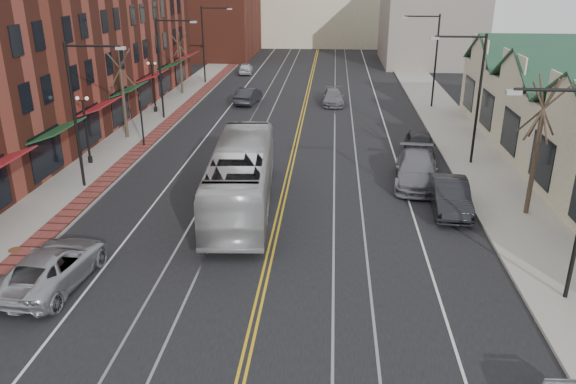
% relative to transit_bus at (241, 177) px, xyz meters
% --- Properties ---
extents(sidewalk_left, '(4.00, 120.00, 0.15)m').
position_rel_transit_bus_xyz_m(sidewalk_left, '(-9.96, 6.10, -1.63)').
color(sidewalk_left, gray).
rests_on(sidewalk_left, ground).
extents(sidewalk_right, '(4.00, 120.00, 0.15)m').
position_rel_transit_bus_xyz_m(sidewalk_right, '(14.04, 6.10, -1.63)').
color(sidewalk_right, gray).
rests_on(sidewalk_right, ground).
extents(building_left, '(10.00, 50.00, 11.00)m').
position_rel_transit_bus_xyz_m(building_left, '(-16.96, 13.10, 3.80)').
color(building_left, maroon).
rests_on(building_left, ground).
extents(backdrop_left, '(14.00, 18.00, 14.00)m').
position_rel_transit_bus_xyz_m(backdrop_left, '(-13.96, 56.10, 5.30)').
color(backdrop_left, maroon).
rests_on(backdrop_left, ground).
extents(backdrop_mid, '(22.00, 14.00, 9.00)m').
position_rel_transit_bus_xyz_m(backdrop_mid, '(2.04, 71.10, 2.80)').
color(backdrop_mid, '#B5AB8B').
rests_on(backdrop_mid, ground).
extents(backdrop_right, '(12.00, 16.00, 11.00)m').
position_rel_transit_bus_xyz_m(backdrop_right, '(17.04, 51.10, 3.80)').
color(backdrop_right, slate).
rests_on(backdrop_right, ground).
extents(streetlight_l_1, '(3.33, 0.25, 8.00)m').
position_rel_transit_bus_xyz_m(streetlight_l_1, '(-9.01, 2.10, 3.33)').
color(streetlight_l_1, black).
rests_on(streetlight_l_1, sidewalk_left).
extents(streetlight_l_2, '(3.33, 0.25, 8.00)m').
position_rel_transit_bus_xyz_m(streetlight_l_2, '(-9.01, 18.10, 3.33)').
color(streetlight_l_2, black).
rests_on(streetlight_l_2, sidewalk_left).
extents(streetlight_l_3, '(3.33, 0.25, 8.00)m').
position_rel_transit_bus_xyz_m(streetlight_l_3, '(-9.01, 34.10, 3.33)').
color(streetlight_l_3, black).
rests_on(streetlight_l_3, sidewalk_left).
extents(streetlight_r_1, '(3.33, 0.25, 8.00)m').
position_rel_transit_bus_xyz_m(streetlight_r_1, '(13.08, 8.10, 3.33)').
color(streetlight_r_1, black).
rests_on(streetlight_r_1, sidewalk_right).
extents(streetlight_r_2, '(3.33, 0.25, 8.00)m').
position_rel_transit_bus_xyz_m(streetlight_r_2, '(13.08, 24.10, 3.33)').
color(streetlight_r_2, black).
rests_on(streetlight_r_2, sidewalk_right).
extents(lamppost_l_2, '(0.84, 0.28, 4.27)m').
position_rel_transit_bus_xyz_m(lamppost_l_2, '(-10.76, 6.10, 0.50)').
color(lamppost_l_2, black).
rests_on(lamppost_l_2, sidewalk_left).
extents(lamppost_l_3, '(0.84, 0.28, 4.27)m').
position_rel_transit_bus_xyz_m(lamppost_l_3, '(-10.76, 20.10, 0.50)').
color(lamppost_l_3, black).
rests_on(lamppost_l_3, sidewalk_left).
extents(tree_left_near, '(1.78, 1.37, 6.48)m').
position_rel_transit_bus_xyz_m(tree_left_near, '(-10.46, 12.10, 1.81)').
color(tree_left_near, '#382B21').
rests_on(tree_left_near, sidewalk_left).
extents(tree_left_far, '(1.66, 1.28, 6.02)m').
position_rel_transit_bus_xyz_m(tree_left_far, '(-10.46, 28.10, 1.58)').
color(tree_left_far, '#382B21').
rests_on(tree_left_far, sidewalk_left).
extents(tree_right_mid, '(1.90, 1.46, 6.93)m').
position_rel_transit_bus_xyz_m(tree_right_mid, '(14.54, 0.10, 2.05)').
color(tree_right_mid, '#382B21').
rests_on(tree_right_mid, sidewalk_right).
extents(manhole_far, '(0.60, 0.60, 0.02)m').
position_rel_transit_bus_xyz_m(manhole_far, '(-9.16, -5.90, -1.54)').
color(manhole_far, '#592D19').
rests_on(manhole_far, sidewalk_left).
extents(traffic_signal, '(0.18, 0.15, 3.80)m').
position_rel_transit_bus_xyz_m(traffic_signal, '(-8.56, 10.10, 0.65)').
color(traffic_signal, black).
rests_on(traffic_signal, sidewalk_left).
extents(transit_bus, '(3.74, 12.38, 3.40)m').
position_rel_transit_bus_xyz_m(transit_bus, '(0.00, 0.00, 0.00)').
color(transit_bus, '#B7B7B9').
rests_on(transit_bus, ground).
extents(parked_suv, '(2.97, 5.74, 1.55)m').
position_rel_transit_bus_xyz_m(parked_suv, '(-6.21, -8.28, -0.93)').
color(parked_suv, '#A4A6AB').
rests_on(parked_suv, ground).
extents(parked_car_b, '(2.00, 5.10, 1.65)m').
position_rel_transit_bus_xyz_m(parked_car_b, '(10.73, 0.39, -0.87)').
color(parked_car_b, black).
rests_on(parked_car_b, ground).
extents(parked_car_c, '(3.08, 6.15, 1.72)m').
position_rel_transit_bus_xyz_m(parked_car_c, '(9.54, 4.25, -0.84)').
color(parked_car_c, slate).
rests_on(parked_car_c, ground).
extents(parked_car_d, '(2.42, 5.00, 1.65)m').
position_rel_transit_bus_xyz_m(parked_car_d, '(10.41, 9.42, -0.88)').
color(parked_car_d, black).
rests_on(parked_car_d, ground).
extents(distant_car_left, '(2.13, 4.71, 1.50)m').
position_rel_transit_bus_xyz_m(distant_car_left, '(-3.29, 24.57, -0.95)').
color(distant_car_left, '#222228').
rests_on(distant_car_left, ground).
extents(distant_car_right, '(1.96, 4.70, 1.36)m').
position_rel_transit_bus_xyz_m(distant_car_right, '(4.65, 24.84, -1.02)').
color(distant_car_right, slate).
rests_on(distant_car_right, ground).
extents(distant_car_far, '(1.87, 3.99, 1.32)m').
position_rel_transit_bus_xyz_m(distant_car_far, '(-5.94, 40.57, -1.04)').
color(distant_car_far, silver).
rests_on(distant_car_far, ground).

